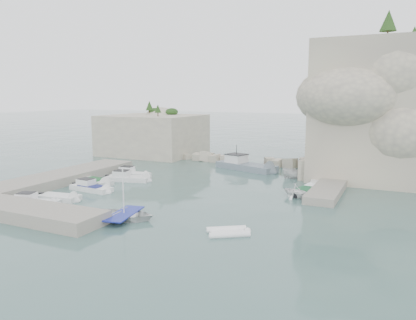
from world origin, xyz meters
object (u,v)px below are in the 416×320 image
at_px(motorboat_c, 94,184).
at_px(tender_east_c, 318,185).
at_px(tender_east_b, 305,194).
at_px(inflatable_dinghy, 228,234).
at_px(tender_east_d, 299,178).
at_px(rowboat, 124,219).
at_px(motorboat_b, 128,181).
at_px(motorboat_d, 91,191).
at_px(motorboat_a, 132,176).
at_px(tender_east_a, 296,197).
at_px(motorboat_e, 59,200).
at_px(work_boat, 246,170).
at_px(motorboat_f, 34,206).

bearing_deg(motorboat_c, tender_east_c, 35.65).
bearing_deg(tender_east_b, motorboat_c, 113.81).
distance_m(inflatable_dinghy, tender_east_b, 15.61).
relative_size(tender_east_c, tender_east_d, 1.22).
distance_m(rowboat, tender_east_d, 25.50).
distance_m(inflatable_dinghy, tender_east_c, 20.48).
xyz_separation_m(motorboat_b, inflatable_dinghy, (18.76, -12.74, 0.00)).
bearing_deg(motorboat_d, motorboat_a, 100.04).
distance_m(motorboat_c, tender_east_a, 23.78).
bearing_deg(inflatable_dinghy, motorboat_e, 140.05).
height_order(tender_east_d, work_boat, work_boat).
bearing_deg(motorboat_c, tender_east_d, 44.55).
distance_m(motorboat_e, work_boat, 26.78).
xyz_separation_m(motorboat_b, tender_east_d, (18.84, 10.55, 0.00)).
xyz_separation_m(motorboat_f, tender_east_a, (21.96, 14.10, 0.00)).
bearing_deg(tender_east_b, motorboat_b, 107.30).
distance_m(motorboat_a, tender_east_c, 23.54).
distance_m(inflatable_dinghy, tender_east_a, 13.60).
bearing_deg(motorboat_e, tender_east_b, 23.41).
height_order(motorboat_b, tender_east_b, motorboat_b).
relative_size(motorboat_a, motorboat_d, 0.95).
bearing_deg(inflatable_dinghy, tender_east_a, 47.29).
distance_m(motorboat_a, inflatable_dinghy, 25.14).
bearing_deg(work_boat, inflatable_dinghy, -54.87).
relative_size(motorboat_b, tender_east_d, 1.42).
distance_m(motorboat_d, tender_east_c, 26.09).
relative_size(rowboat, work_boat, 0.53).
bearing_deg(rowboat, motorboat_e, 65.01).
height_order(motorboat_a, motorboat_b, same).
bearing_deg(tender_east_c, motorboat_c, 105.39).
distance_m(motorboat_f, rowboat, 10.42).
relative_size(motorboat_a, motorboat_f, 1.03).
relative_size(motorboat_e, tender_east_a, 1.46).
distance_m(motorboat_b, motorboat_c, 4.10).
bearing_deg(inflatable_dinghy, motorboat_a, 108.67).
bearing_deg(motorboat_f, motorboat_a, 71.15).
relative_size(motorboat_b, tender_east_a, 1.91).
bearing_deg(tender_east_b, tender_east_c, 4.67).
distance_m(tender_east_a, tender_east_b, 2.01).
height_order(tender_east_b, tender_east_c, same).
xyz_separation_m(motorboat_e, inflatable_dinghy, (19.35, -2.02, 0.00)).
height_order(motorboat_e, tender_east_d, tender_east_d).
relative_size(motorboat_e, rowboat, 0.86).
bearing_deg(motorboat_e, work_boat, 57.35).
relative_size(motorboat_d, tender_east_b, 1.13).
bearing_deg(work_boat, tender_east_b, -27.74).
height_order(motorboat_c, tender_east_c, same).
distance_m(tender_east_b, tender_east_d, 8.26).
bearing_deg(inflatable_dinghy, rowboat, 148.16).
xyz_separation_m(motorboat_a, inflatable_dinghy, (19.99, -15.24, 0.00)).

